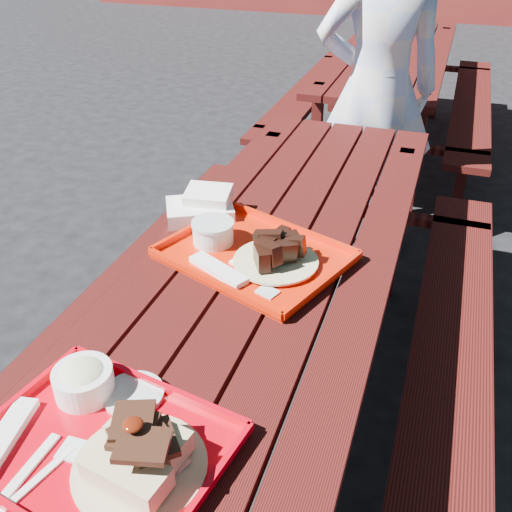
{
  "coord_description": "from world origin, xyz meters",
  "views": [
    {
      "loc": [
        0.44,
        -1.42,
        1.67
      ],
      "look_at": [
        0.0,
        -0.15,
        0.82
      ],
      "focal_mm": 40.0,
      "sensor_mm": 36.0,
      "label": 1
    }
  ],
  "objects_px": {
    "picnic_table_far": "(390,78)",
    "far_tray": "(251,252)",
    "person": "(377,91)",
    "picnic_table_near": "(271,300)",
    "near_tray": "(107,431)"
  },
  "relations": [
    {
      "from": "picnic_table_far",
      "to": "far_tray",
      "type": "height_order",
      "value": "far_tray"
    },
    {
      "from": "far_tray",
      "to": "person",
      "type": "bearing_deg",
      "value": 85.05
    },
    {
      "from": "picnic_table_near",
      "to": "near_tray",
      "type": "bearing_deg",
      "value": -95.96
    },
    {
      "from": "picnic_table_near",
      "to": "person",
      "type": "height_order",
      "value": "person"
    },
    {
      "from": "person",
      "to": "picnic_table_near",
      "type": "bearing_deg",
      "value": 67.66
    },
    {
      "from": "picnic_table_near",
      "to": "picnic_table_far",
      "type": "height_order",
      "value": "same"
    },
    {
      "from": "near_tray",
      "to": "far_tray",
      "type": "height_order",
      "value": "near_tray"
    },
    {
      "from": "picnic_table_near",
      "to": "near_tray",
      "type": "xyz_separation_m",
      "value": [
        -0.08,
        -0.8,
        0.23
      ]
    },
    {
      "from": "near_tray",
      "to": "picnic_table_far",
      "type": "bearing_deg",
      "value": 88.67
    },
    {
      "from": "picnic_table_near",
      "to": "picnic_table_far",
      "type": "xyz_separation_m",
      "value": [
        0.0,
        2.8,
        0.0
      ]
    },
    {
      "from": "person",
      "to": "near_tray",
      "type": "bearing_deg",
      "value": 66.74
    },
    {
      "from": "picnic_table_far",
      "to": "near_tray",
      "type": "relative_size",
      "value": 4.51
    },
    {
      "from": "picnic_table_near",
      "to": "person",
      "type": "relative_size",
      "value": 1.4
    },
    {
      "from": "picnic_table_far",
      "to": "picnic_table_near",
      "type": "bearing_deg",
      "value": -90.0
    },
    {
      "from": "picnic_table_near",
      "to": "person",
      "type": "bearing_deg",
      "value": 86.61
    }
  ]
}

